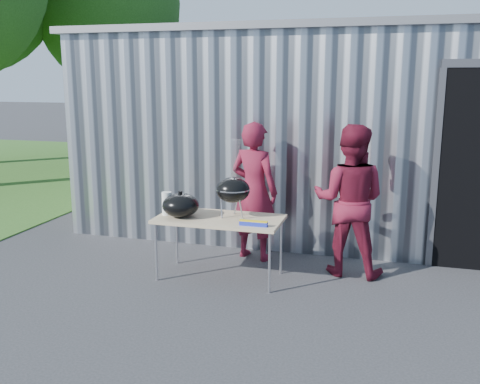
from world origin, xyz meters
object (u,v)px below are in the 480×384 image
(folding_table, at_px, (219,221))
(kettle_grill, at_px, (233,182))
(person_bystander, at_px, (349,200))
(person_cook, at_px, (254,191))

(folding_table, xyz_separation_m, kettle_grill, (0.15, 0.07, 0.47))
(folding_table, distance_m, kettle_grill, 0.49)
(person_bystander, bearing_deg, kettle_grill, 24.86)
(folding_table, height_order, person_cook, person_cook)
(kettle_grill, relative_size, person_bystander, 0.50)
(person_cook, distance_m, person_bystander, 1.28)
(person_cook, bearing_deg, folding_table, 90.67)
(folding_table, relative_size, person_cook, 0.82)
(kettle_grill, height_order, person_cook, person_cook)
(person_bystander, bearing_deg, person_cook, -6.63)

